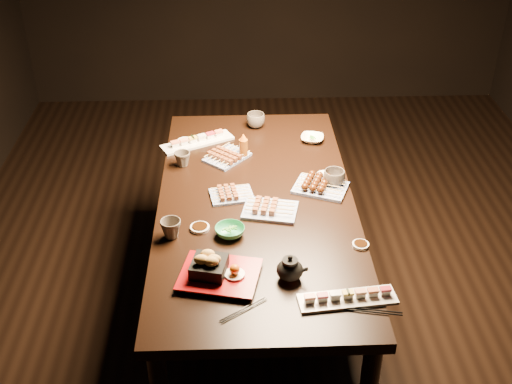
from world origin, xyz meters
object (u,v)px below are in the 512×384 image
yakitori_plate_center (232,192)px  teacup_far_right (256,120)px  edamame_bowl_cream (312,139)px  dining_table (256,265)px  sushi_platter_far (197,139)px  condiment_bottle (243,145)px  teacup_far_left (182,159)px  yakitori_plate_left (227,154)px  sushi_platter_near (348,296)px  tempura_tray (219,267)px  teacup_near_left (171,229)px  yakitori_plate_right (270,206)px  teacup_mid_right (334,178)px  teapot (290,267)px  edamame_bowl_green (230,231)px

yakitori_plate_center → teacup_far_right: teacup_far_right is taller
edamame_bowl_cream → dining_table: bearing=-119.2°
edamame_bowl_cream → sushi_platter_far: bearing=-179.6°
condiment_bottle → yakitori_plate_center: bearing=-99.8°
teacup_far_left → teacup_far_right: size_ratio=0.79×
dining_table → yakitori_plate_left: yakitori_plate_left is taller
edamame_bowl_cream → condiment_bottle: size_ratio=0.88×
dining_table → edamame_bowl_cream: 0.76m
yakitori_plate_center → teacup_far_right: (0.14, 0.71, 0.02)m
yakitori_plate_left → edamame_bowl_cream: size_ratio=1.80×
dining_table → teacup_far_right: (0.02, 0.75, 0.42)m
sushi_platter_near → sushi_platter_far: 1.38m
dining_table → tempura_tray: (-0.16, -0.53, 0.43)m
tempura_tray → condiment_bottle: condiment_bottle is taller
tempura_tray → teacup_far_left: tempura_tray is taller
dining_table → teacup_near_left: bearing=-150.6°
sushi_platter_near → yakitori_plate_center: size_ratio=1.88×
edamame_bowl_cream → tempura_tray: bearing=-113.7°
teacup_far_left → dining_table: bearing=-43.7°
yakitori_plate_right → teacup_mid_right: size_ratio=2.30×
sushi_platter_far → condiment_bottle: condiment_bottle is taller
tempura_tray → teacup_mid_right: size_ratio=2.92×
dining_table → teacup_far_left: (-0.36, 0.34, 0.41)m
sushi_platter_near → teacup_near_left: 0.80m
sushi_platter_far → tempura_tray: bearing=70.1°
yakitori_plate_left → teapot: 0.97m
teacup_near_left → teacup_mid_right: 0.83m
yakitori_plate_center → condiment_bottle: bearing=70.4°
yakitori_plate_left → teacup_near_left: teacup_near_left is taller
teacup_far_left → teacup_far_right: 0.56m
sushi_platter_near → teacup_near_left: (-0.68, 0.42, 0.02)m
yakitori_plate_left → teacup_near_left: bearing=-158.4°
teacup_near_left → yakitori_plate_right: bearing=21.7°
teacup_mid_right → edamame_bowl_green: bearing=-142.8°
tempura_tray → yakitori_plate_right: bearing=76.2°
teapot → dining_table: bearing=114.1°
dining_table → teacup_mid_right: 0.57m
yakitori_plate_right → edamame_bowl_green: yakitori_plate_right is taller
edamame_bowl_cream → teacup_far_left: 0.72m
dining_table → tempura_tray: bearing=-112.2°
dining_table → sushi_platter_far: bearing=112.0°
teacup_far_right → condiment_bottle: condiment_bottle is taller
yakitori_plate_center → yakitori_plate_right: yakitori_plate_right is taller
teacup_far_right → sushi_platter_far: bearing=-150.1°
yakitori_plate_left → teacup_far_right: bearing=16.8°
teacup_far_right → teapot: teapot is taller
yakitori_plate_right → teacup_near_left: size_ratio=2.68×
tempura_tray → sushi_platter_far: bearing=109.3°
sushi_platter_far → yakitori_plate_left: size_ratio=1.80×
condiment_bottle → teacup_far_left: bearing=-166.7°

